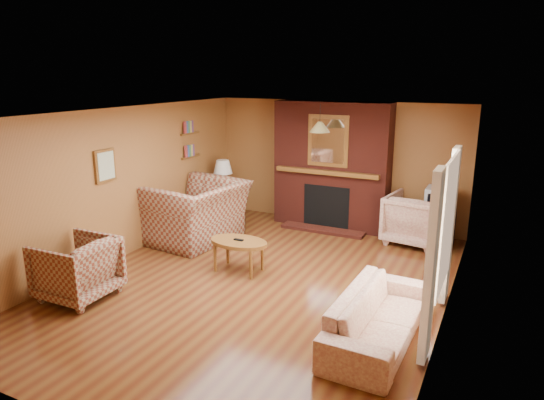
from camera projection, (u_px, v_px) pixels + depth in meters
The scene contains 20 objects.
floor at pixel (259, 283), 6.94m from camera, with size 6.50×6.50×0.00m, color #4C2110.
ceiling at pixel (258, 113), 6.32m from camera, with size 6.50×6.50×0.00m, color silver.
wall_back at pixel (336, 163), 9.45m from camera, with size 6.50×6.50×0.00m, color #93592D.
wall_front at pixel (66, 298), 3.81m from camera, with size 6.50×6.50×0.00m, color #93592D.
wall_left at pixel (120, 184), 7.70m from camera, with size 6.50×6.50×0.00m, color #93592D.
wall_right at pixel (451, 227), 5.56m from camera, with size 6.50×6.50×0.00m, color #93592D.
fireplace at pixel (332, 167), 9.22m from camera, with size 2.20×0.82×2.40m.
window_right at pixel (443, 238), 5.43m from camera, with size 0.10×1.85×2.00m.
bookshelf at pixel (191, 140), 9.20m from camera, with size 0.09×0.55×0.71m.
botanical_print at pixel (105, 166), 7.34m from camera, with size 0.05×0.40×0.50m.
pendant_light at pixel (320, 127), 8.42m from camera, with size 0.36×0.36×0.48m.
plaid_loveseat at pixel (196, 212), 8.57m from camera, with size 1.62×1.41×1.05m, color maroon.
plaid_armchair at pixel (77, 268), 6.40m from camera, with size 0.88×0.90×0.82m, color maroon.
floral_sofa at pixel (378, 317), 5.40m from camera, with size 1.94×0.76×0.57m, color beige.
floral_armchair at pixel (415, 219), 8.45m from camera, with size 0.94×0.97×0.88m, color beige.
coffee_table at pixel (239, 244), 7.25m from camera, with size 0.91×0.57×0.51m.
side_table at pixel (224, 205), 9.88m from camera, with size 0.44×0.44×0.59m, color brown.
table_lamp at pixel (223, 174), 9.72m from camera, with size 0.38×0.38×0.63m.
tv_stand at pixel (438, 229), 8.41m from camera, with size 0.52×0.47×0.57m, color black.
crt_tv at pixel (441, 201), 8.28m from camera, with size 0.49×0.49×0.45m.
Camera 1 is at (3.00, -5.66, 2.92)m, focal length 32.00 mm.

